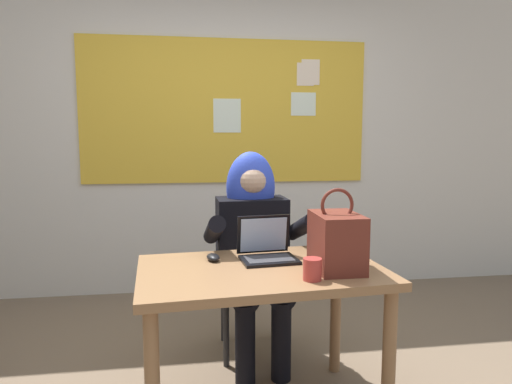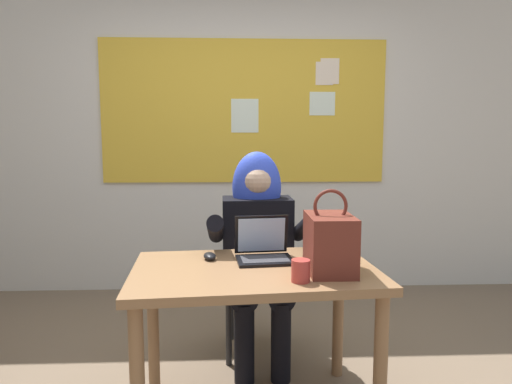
{
  "view_description": "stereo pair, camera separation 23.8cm",
  "coord_description": "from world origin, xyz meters",
  "px_view_note": "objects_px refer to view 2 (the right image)",
  "views": [
    {
      "loc": [
        -0.3,
        -1.97,
        1.33
      ],
      "look_at": [
        0.04,
        0.37,
        1.05
      ],
      "focal_mm": 31.56,
      "sensor_mm": 36.0,
      "label": 1
    },
    {
      "loc": [
        -0.06,
        -1.99,
        1.33
      ],
      "look_at": [
        0.04,
        0.37,
        1.05
      ],
      "focal_mm": 31.56,
      "sensor_mm": 36.0,
      "label": 2
    }
  ],
  "objects_px": {
    "chair_at_desk": "(257,269)",
    "laptop": "(263,250)",
    "person_costumed": "(258,238)",
    "computer_mouse": "(210,256)",
    "handbag": "(330,242)",
    "coffee_mug": "(301,271)",
    "desk_main": "(254,289)"
  },
  "relations": [
    {
      "from": "person_costumed",
      "to": "computer_mouse",
      "type": "bearing_deg",
      "value": -32.85
    },
    {
      "from": "chair_at_desk",
      "to": "coffee_mug",
      "type": "xyz_separation_m",
      "value": [
        0.14,
        -0.93,
        0.27
      ]
    },
    {
      "from": "chair_at_desk",
      "to": "laptop",
      "type": "relative_size",
      "value": 3.04
    },
    {
      "from": "chair_at_desk",
      "to": "person_costumed",
      "type": "xyz_separation_m",
      "value": [
        0.0,
        -0.13,
        0.23
      ]
    },
    {
      "from": "person_costumed",
      "to": "handbag",
      "type": "relative_size",
      "value": 3.3
    },
    {
      "from": "chair_at_desk",
      "to": "handbag",
      "type": "xyz_separation_m",
      "value": [
        0.29,
        -0.79,
        0.36
      ]
    },
    {
      "from": "laptop",
      "to": "handbag",
      "type": "height_order",
      "value": "handbag"
    },
    {
      "from": "person_costumed",
      "to": "laptop",
      "type": "xyz_separation_m",
      "value": [
        0.01,
        -0.45,
        0.04
      ]
    },
    {
      "from": "chair_at_desk",
      "to": "handbag",
      "type": "height_order",
      "value": "handbag"
    },
    {
      "from": "desk_main",
      "to": "laptop",
      "type": "distance_m",
      "value": 0.22
    },
    {
      "from": "laptop",
      "to": "computer_mouse",
      "type": "xyz_separation_m",
      "value": [
        -0.27,
        0.01,
        -0.03
      ]
    },
    {
      "from": "desk_main",
      "to": "handbag",
      "type": "height_order",
      "value": "handbag"
    },
    {
      "from": "chair_at_desk",
      "to": "person_costumed",
      "type": "height_order",
      "value": "person_costumed"
    },
    {
      "from": "desk_main",
      "to": "person_costumed",
      "type": "distance_m",
      "value": 0.6
    },
    {
      "from": "desk_main",
      "to": "computer_mouse",
      "type": "xyz_separation_m",
      "value": [
        -0.22,
        0.15,
        0.12
      ]
    },
    {
      "from": "desk_main",
      "to": "chair_at_desk",
      "type": "distance_m",
      "value": 0.73
    },
    {
      "from": "computer_mouse",
      "to": "coffee_mug",
      "type": "relative_size",
      "value": 1.09
    },
    {
      "from": "computer_mouse",
      "to": "handbag",
      "type": "height_order",
      "value": "handbag"
    },
    {
      "from": "desk_main",
      "to": "coffee_mug",
      "type": "distance_m",
      "value": 0.32
    },
    {
      "from": "chair_at_desk",
      "to": "desk_main",
      "type": "bearing_deg",
      "value": -2.03
    },
    {
      "from": "chair_at_desk",
      "to": "handbag",
      "type": "relative_size",
      "value": 2.38
    },
    {
      "from": "computer_mouse",
      "to": "handbag",
      "type": "bearing_deg",
      "value": -34.91
    },
    {
      "from": "computer_mouse",
      "to": "handbag",
      "type": "distance_m",
      "value": 0.61
    },
    {
      "from": "person_costumed",
      "to": "computer_mouse",
      "type": "relative_size",
      "value": 12.0
    },
    {
      "from": "coffee_mug",
      "to": "person_costumed",
      "type": "bearing_deg",
      "value": 99.98
    },
    {
      "from": "laptop",
      "to": "person_costumed",
      "type": "bearing_deg",
      "value": 85.05
    },
    {
      "from": "desk_main",
      "to": "chair_at_desk",
      "type": "bearing_deg",
      "value": 86.39
    },
    {
      "from": "chair_at_desk",
      "to": "laptop",
      "type": "xyz_separation_m",
      "value": [
        0.01,
        -0.58,
        0.27
      ]
    },
    {
      "from": "chair_at_desk",
      "to": "laptop",
      "type": "bearing_deg",
      "value": 2.15
    },
    {
      "from": "laptop",
      "to": "coffee_mug",
      "type": "distance_m",
      "value": 0.38
    },
    {
      "from": "computer_mouse",
      "to": "desk_main",
      "type": "bearing_deg",
      "value": -47.74
    },
    {
      "from": "laptop",
      "to": "coffee_mug",
      "type": "bearing_deg",
      "value": -74.89
    }
  ]
}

